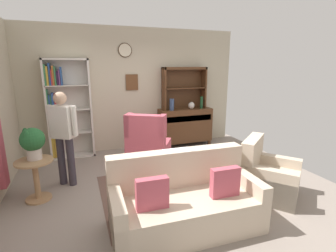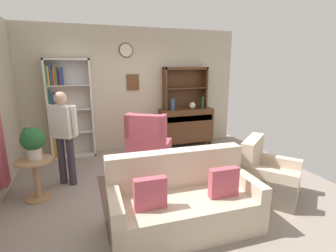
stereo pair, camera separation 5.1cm
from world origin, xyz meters
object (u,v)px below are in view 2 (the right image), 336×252
Objects in this scene: bookshelf at (66,108)px; coffee_table at (171,172)px; sideboard at (186,125)px; armchair_floral at (267,178)px; sideboard_hutch at (185,82)px; vase_tall at (173,105)px; vase_round at (192,105)px; potted_plant_large at (33,141)px; book_stack at (169,163)px; wingback_chair at (149,145)px; plant_stand at (36,175)px; couch_floral at (183,203)px; person_reading at (64,132)px; bottle_wine at (202,103)px.

bookshelf reaches higher than coffee_table.
armchair_floral is at bearing -86.72° from sideboard.
vase_tall is at bearing -154.11° from sideboard_hutch.
vase_tall reaches higher than vase_round.
coffee_table is at bearing -118.88° from sideboard.
potted_plant_large reaches higher than book_stack.
vase_tall reaches higher than coffee_table.
vase_tall is at bearing 44.53° from wingback_chair.
couch_floral is at bearing -36.18° from plant_stand.
sideboard is at bearing 28.43° from plant_stand.
wingback_chair is 2.31× the size of potted_plant_large.
vase_tall is 0.25× the size of armchair_floral.
vase_tall is 1.33m from wingback_chair.
armchair_floral is at bearing -18.49° from potted_plant_large.
bookshelf is 1.96m from plant_stand.
person_reading reaches higher than armchair_floral.
couch_floral is 8.54× the size of book_stack.
potted_plant_large is at bearing 142.76° from couch_floral.
vase_round is 0.21× the size of coffee_table.
plant_stand is (-1.94, -0.82, 0.00)m from wingback_chair.
book_stack is (1.53, -2.23, -0.60)m from bookshelf.
bookshelf is 3.37× the size of plant_stand.
vase_round reaches higher than plant_stand.
bottle_wine reaches higher than book_stack.
plant_stand is at bearing 162.29° from armchair_floral.
sideboard is 4.78× the size of vase_tall.
armchair_floral reaches higher than coffee_table.
sideboard is 3.57m from potted_plant_large.
bookshelf is 4.14m from armchair_floral.
bookshelf reaches higher than sideboard.
vase_tall is 3.18m from potted_plant_large.
vase_tall is at bearing 101.56° from armchair_floral.
bookshelf is at bearing 176.99° from vase_round.
bookshelf is 4.46× the size of potted_plant_large.
coffee_table is at bearing -14.11° from plant_stand.
wingback_chair is 1.74× the size of plant_stand.
person_reading is (0.40, 0.34, 0.01)m from potted_plant_large.
bottle_wine is at bearing -12.89° from sideboard.
coffee_table is (1.93, -0.53, -0.54)m from potted_plant_large.
potted_plant_large is 2.19× the size of book_stack.
coffee_table is 3.73× the size of book_stack.
bottle_wine is at bearing 85.04° from armchair_floral.
person_reading is at bearing -156.42° from vase_round.
person_reading reaches higher than potted_plant_large.
person_reading is 1.85m from coffee_table.
vase_tall is (2.35, -0.16, -0.02)m from bookshelf.
wingback_chair is at bearing 89.91° from coffee_table.
wingback_chair reaches higher than couch_floral.
sideboard_hutch is at bearing 27.54° from person_reading.
sideboard_hutch is at bearing 39.44° from wingback_chair.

